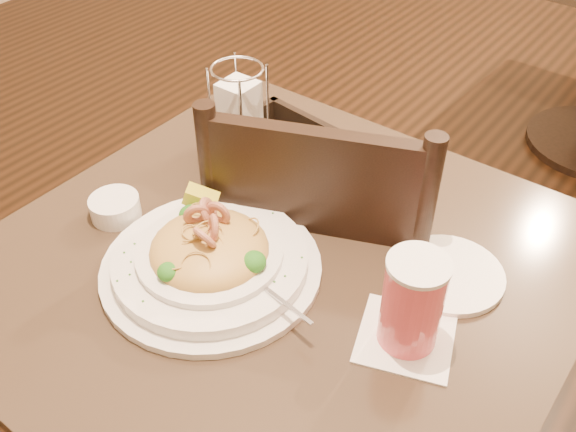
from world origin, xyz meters
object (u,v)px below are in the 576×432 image
Objects in this scene: pasta_bowl at (210,256)px; butter_ramekin at (115,207)px; drink_glass at (412,303)px; napkin_caddy at (239,110)px; bread_basket at (283,160)px; side_plate at (449,274)px; main_table at (282,346)px; dining_chair_near at (324,265)px.

butter_ramekin is at bearing -179.82° from pasta_bowl.
napkin_caddy is at bearing 154.59° from drink_glass.
bread_basket is 1.55× the size of side_plate.
side_plate is at bearing 28.96° from main_table.
dining_chair_near is 0.26m from bread_basket.
napkin_caddy reaches higher than main_table.
main_table is 5.14× the size of side_plate.
bread_basket reaches higher than side_plate.
dining_chair_near is 0.48m from drink_glass.
drink_glass reaches higher than main_table.
drink_glass is 0.97× the size of side_plate.
pasta_bowl is at bearing 63.96° from dining_chair_near.
main_table is 3.31× the size of bread_basket.
main_table is 10.32× the size of butter_ramekin.
side_plate is (0.31, 0.22, -0.03)m from pasta_bowl.
side_plate is at bearing -10.80° from napkin_caddy.
drink_glass is 0.58m from napkin_caddy.
dining_chair_near is 0.45m from butter_ramekin.
side_plate is at bearing 35.06° from pasta_bowl.
drink_glass reaches higher than butter_ramekin.
napkin_caddy is at bearing 86.52° from butter_ramekin.
bread_basket is at bearing 150.87° from drink_glass.
main_table is 0.39m from drink_glass.
pasta_bowl is at bearing -56.83° from napkin_caddy.
bread_basket is (-0.09, -0.02, 0.24)m from dining_chair_near.
pasta_bowl is 2.29× the size of drink_glass.
napkin_caddy is at bearing -25.50° from dining_chair_near.
napkin_caddy is 1.90× the size of butter_ramekin.
pasta_bowl is at bearing -75.24° from bread_basket.
butter_ramekin is (-0.53, -0.22, 0.01)m from side_plate.
pasta_bowl is (-0.02, -0.30, 0.25)m from dining_chair_near.
butter_ramekin is (-0.02, -0.31, -0.05)m from napkin_caddy.
bread_basket is 1.65× the size of napkin_caddy.
drink_glass is 1.95× the size of butter_ramekin.
drink_glass is (0.24, -0.02, 0.30)m from main_table.
pasta_bowl is 2.36× the size of napkin_caddy.
main_table is 2.31× the size of pasta_bowl.
bread_basket is at bearing 104.76° from pasta_bowl.
dining_chair_near reaches higher than main_table.
dining_chair_near is at bearing 163.37° from side_plate.
pasta_bowl reaches higher than butter_ramekin.
pasta_bowl is at bearing -130.28° from main_table.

